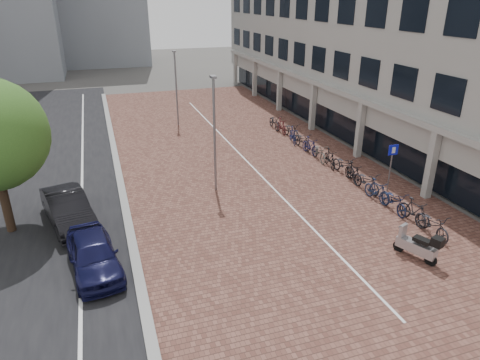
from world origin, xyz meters
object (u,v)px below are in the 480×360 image
at_px(parking_sign, 392,161).
at_px(scooter_front, 417,245).
at_px(car_dark, 68,209).
at_px(car_navy, 93,254).

bearing_deg(parking_sign, scooter_front, -114.99).
relative_size(scooter_front, parking_sign, 0.72).
height_order(car_dark, parking_sign, parking_sign).
bearing_deg(scooter_front, car_navy, 142.75).
xyz_separation_m(car_navy, scooter_front, (11.28, -2.97, -0.07)).
relative_size(car_navy, scooter_front, 2.24).
distance_m(car_dark, scooter_front, 14.03).
bearing_deg(parking_sign, car_navy, -168.39).
bearing_deg(scooter_front, car_dark, 128.20).
xyz_separation_m(car_dark, scooter_front, (12.23, -6.86, -0.11)).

